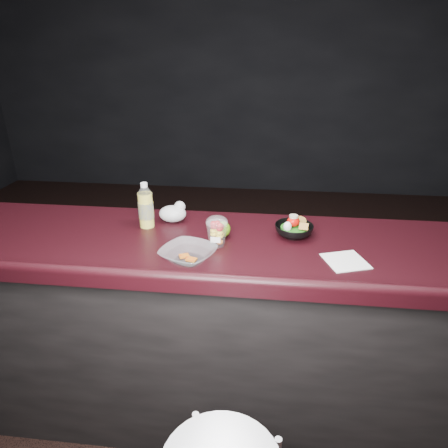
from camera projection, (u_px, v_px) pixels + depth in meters
The scene contains 9 objects.
room_shell at pixel (202, 48), 1.22m from camera, with size 8.00×8.00×8.00m.
counter at pixel (218, 331), 2.03m from camera, with size 4.06×0.71×1.02m.
lemonade_bottle at pixel (146, 209), 1.94m from camera, with size 0.07×0.07×0.23m.
fruit_cup at pixel (217, 231), 1.76m from camera, with size 0.10×0.10×0.14m.
green_apple at pixel (222, 229), 1.85m from camera, with size 0.08×0.08×0.09m.
plastic_bag at pixel (174, 213), 2.02m from camera, with size 0.14×0.11×0.10m.
snack_bowl at pixel (294, 229), 1.87m from camera, with size 0.23×0.23×0.10m.
takeout_bowl at pixel (188, 254), 1.66m from camera, with size 0.29×0.29×0.05m.
paper_napkin at pixel (345, 261), 1.65m from camera, with size 0.16×0.16×0.00m, color white.
Camera 1 is at (0.22, -1.32, 1.84)m, focal length 32.00 mm.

